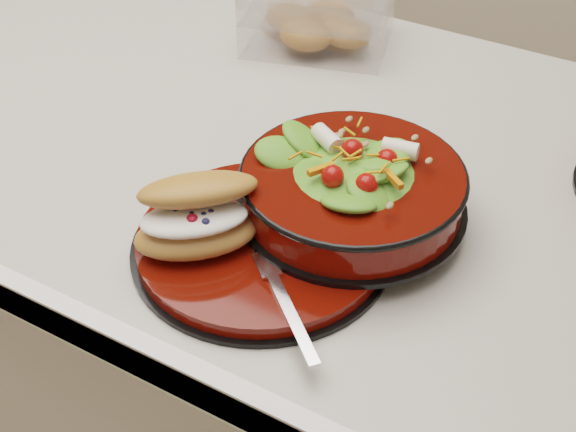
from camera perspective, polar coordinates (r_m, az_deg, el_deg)
The scene contains 6 objects.
island_counter at distance 1.31m, azimuth -0.68°, elevation -10.53°, with size 1.24×0.74×0.90m.
dinner_plate at distance 0.83m, azimuth -1.87°, elevation -1.95°, with size 0.27×0.27×0.02m.
salad_bowl at distance 0.84m, azimuth 4.64°, elevation 2.48°, with size 0.25×0.25×0.10m.
croissant at distance 0.79m, azimuth -6.41°, elevation -0.04°, with size 0.14×0.15×0.07m.
fork at distance 0.75m, azimuth -0.28°, elevation -6.05°, with size 0.13×0.11×0.00m.
pastry_box at distance 1.20m, azimuth 2.17°, elevation 14.03°, with size 0.24×0.20×0.09m.
Camera 1 is at (0.43, -0.72, 1.46)m, focal length 50.00 mm.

